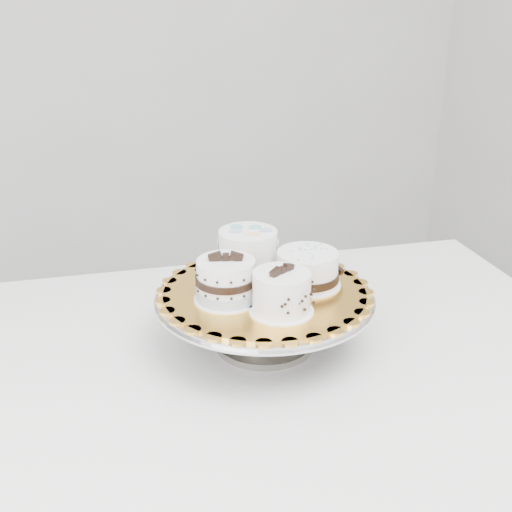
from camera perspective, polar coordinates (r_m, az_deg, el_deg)
name	(u,v)px	position (r m, az deg, el deg)	size (l,w,h in m)	color
table	(247,395)	(1.14, -0.83, -12.21)	(1.40, 1.07, 0.75)	white
cake_stand	(264,310)	(1.11, 0.76, -4.80)	(0.37, 0.37, 0.10)	gray
cake_board	(265,292)	(1.09, 0.77, -3.20)	(0.34, 0.34, 0.01)	gold
cake_swirl	(282,293)	(1.01, 2.29, -3.34)	(0.12, 0.12, 0.08)	white
cake_banded	(226,282)	(1.05, -2.66, -2.29)	(0.13, 0.13, 0.09)	white
cake_dots	(248,251)	(1.15, -0.71, 0.47)	(0.13, 0.13, 0.08)	white
cake_ribbon	(308,269)	(1.10, 4.63, -1.20)	(0.13, 0.13, 0.06)	white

